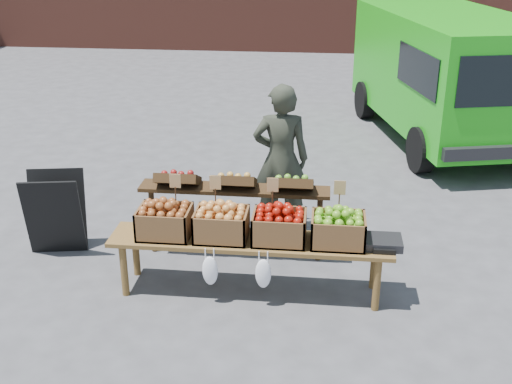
# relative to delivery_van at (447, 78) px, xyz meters

# --- Properties ---
(ground) EXTENTS (80.00, 80.00, 0.00)m
(ground) POSITION_rel_delivery_van_xyz_m (-3.66, -5.45, -1.03)
(ground) COLOR #464649
(delivery_van) EXTENTS (3.12, 4.95, 2.05)m
(delivery_van) POSITION_rel_delivery_van_xyz_m (0.00, 0.00, 0.00)
(delivery_van) COLOR #19A713
(delivery_van) RESTS_ON ground
(vendor) EXTENTS (0.67, 0.47, 1.75)m
(vendor) POSITION_rel_delivery_van_xyz_m (-2.42, -3.73, -0.15)
(vendor) COLOR #292D22
(vendor) RESTS_ON ground
(chalkboard_sign) EXTENTS (0.65, 0.44, 0.92)m
(chalkboard_sign) POSITION_rel_delivery_van_xyz_m (-4.80, -4.55, -0.57)
(chalkboard_sign) COLOR black
(chalkboard_sign) RESTS_ON ground
(back_table) EXTENTS (2.10, 0.44, 1.04)m
(back_table) POSITION_rel_delivery_van_xyz_m (-2.86, -4.43, -0.51)
(back_table) COLOR #301F0F
(back_table) RESTS_ON ground
(display_bench) EXTENTS (2.70, 0.56, 0.57)m
(display_bench) POSITION_rel_delivery_van_xyz_m (-2.60, -5.15, -0.74)
(display_bench) COLOR brown
(display_bench) RESTS_ON ground
(crate_golden_apples) EXTENTS (0.50, 0.40, 0.28)m
(crate_golden_apples) POSITION_rel_delivery_van_xyz_m (-3.43, -5.15, -0.32)
(crate_golden_apples) COLOR brown
(crate_golden_apples) RESTS_ON display_bench
(crate_russet_pears) EXTENTS (0.50, 0.40, 0.28)m
(crate_russet_pears) POSITION_rel_delivery_van_xyz_m (-2.88, -5.15, -0.32)
(crate_russet_pears) COLOR #A68030
(crate_russet_pears) RESTS_ON display_bench
(crate_red_apples) EXTENTS (0.50, 0.40, 0.28)m
(crate_red_apples) POSITION_rel_delivery_van_xyz_m (-2.33, -5.15, -0.32)
(crate_red_apples) COLOR maroon
(crate_red_apples) RESTS_ON display_bench
(crate_green_apples) EXTENTS (0.50, 0.40, 0.28)m
(crate_green_apples) POSITION_rel_delivery_van_xyz_m (-1.78, -5.15, -0.32)
(crate_green_apples) COLOR #4C8611
(crate_green_apples) RESTS_ON display_bench
(weighing_scale) EXTENTS (0.34, 0.30, 0.08)m
(weighing_scale) POSITION_rel_delivery_van_xyz_m (-1.35, -5.15, -0.42)
(weighing_scale) COLOR black
(weighing_scale) RESTS_ON display_bench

